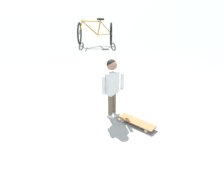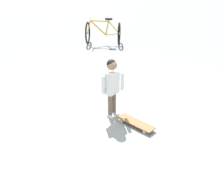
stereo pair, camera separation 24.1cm
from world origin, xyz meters
name	(u,v)px [view 1 (the left image)]	position (x,y,z in m)	size (l,w,h in m)	color
ground_plane	(121,130)	(0.00, 0.00, 0.00)	(50.00, 50.00, 0.00)	gray
child_person	(112,82)	(-0.06, 0.48, 0.66)	(0.40, 0.27, 1.06)	brown
skateboard	(137,122)	(0.29, 0.10, 0.06)	(0.58, 0.65, 0.07)	olive
bicycle_near	(95,33)	(0.27, 4.90, 0.38)	(1.21, 0.94, 0.85)	black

